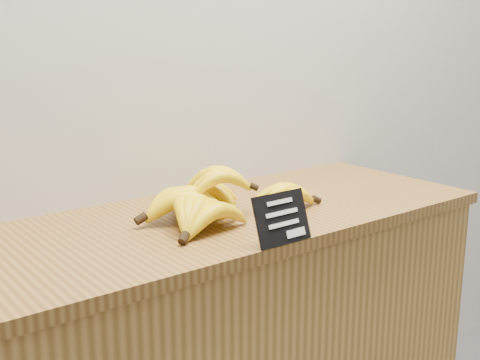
# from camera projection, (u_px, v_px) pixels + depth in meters

# --- Properties ---
(counter_top) EXTENTS (1.33, 0.54, 0.03)m
(counter_top) POSITION_uv_depth(u_px,v_px,m) (228.00, 217.00, 1.49)
(counter_top) COLOR brown
(counter_top) RESTS_ON counter
(chalkboard_sign) EXTENTS (0.14, 0.04, 0.10)m
(chalkboard_sign) POSITION_uv_depth(u_px,v_px,m) (282.00, 218.00, 1.25)
(chalkboard_sign) COLOR black
(chalkboard_sign) RESTS_ON counter_top
(banana_pile) EXTENTS (0.48, 0.38, 0.11)m
(banana_pile) POSITION_uv_depth(u_px,v_px,m) (212.00, 200.00, 1.44)
(banana_pile) COLOR yellow
(banana_pile) RESTS_ON counter_top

